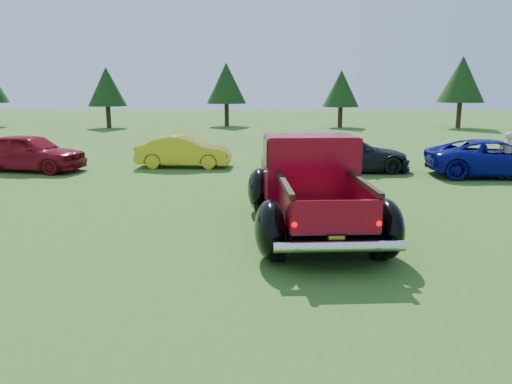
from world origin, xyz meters
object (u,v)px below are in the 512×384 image
Objects in this scene: show_car_red at (30,152)px; spectator at (507,155)px; tree_west at (107,87)px; tree_east at (462,79)px; show_car_blue at (496,158)px; tree_mid_left at (226,83)px; show_car_grey at (349,154)px; pickup_truck at (310,184)px; show_car_yellow at (184,152)px; tree_mid_right at (341,89)px.

show_car_red is 2.57× the size of spectator.
tree_west is 27.01m from tree_east.
tree_west is 29.36m from show_car_blue.
tree_west is at bearing -52.10° from spectator.
tree_mid_left is 1.10× the size of show_car_grey.
show_car_grey is at bearing -119.39° from tree_east.
tree_west is 1.11× the size of show_car_red.
pickup_truck is (13.47, -27.52, -2.12)m from tree_west.
show_car_grey is 2.82× the size of spectator.
pickup_truck is 12.40m from show_car_red.
tree_west reaches higher than pickup_truck.
show_car_grey is (2.03, 7.61, -0.33)m from pickup_truck.
tree_east is at bearing -41.43° from show_car_yellow.
show_car_blue is (-6.45, -21.33, -3.00)m from tree_east.
tree_west reaches higher than tree_mid_right.
tree_west is 1.24× the size of show_car_yellow.
tree_mid_right reaches higher than show_car_blue.
show_car_blue is at bearing -67.43° from spectator.
show_car_yellow is 2.29× the size of spectator.
pickup_truck is 3.58× the size of spectator.
tree_east is 22.76m from spectator.
tree_mid_left reaches higher than show_car_grey.
show_car_red is at bearing -10.00° from spectator.
tree_mid_left is 22.97m from show_car_red.
show_car_red is 5.74m from show_car_yellow.
pickup_truck is 9.50m from show_car_yellow.
tree_west is 0.92× the size of tree_mid_left.
show_car_red reaches higher than show_car_yellow.
tree_mid_right is 22.48m from spectator.
show_car_red is 0.91× the size of show_car_grey.
show_car_blue is (11.55, -22.83, -2.73)m from tree_mid_left.
show_car_blue is (2.55, -21.83, -2.32)m from tree_mid_right.
tree_west is 0.79× the size of pickup_truck.
tree_mid_right reaches higher than show_car_yellow.
tree_east is at bearing 59.58° from pickup_truck.
show_car_blue is at bearing -106.83° from tree_east.
tree_east reaches higher than tree_mid_left.
show_car_red is 17.06m from show_car_blue.
tree_mid_left reaches higher than spectator.
tree_east is (18.00, -1.50, 0.27)m from tree_mid_left.
show_car_red is 12.00m from show_car_grey.
tree_east is 1.30× the size of show_car_red.
show_car_grey is (6.50, -21.92, -2.72)m from tree_mid_left.
show_car_red is at bearing 101.74° from show_car_yellow.
show_car_red is at bearing -103.95° from tree_mid_left.
tree_mid_left is at bearing 175.24° from tree_east.
tree_mid_left is 1.20× the size of show_car_red.
tree_east reaches higher than tree_mid_right.
show_car_yellow is at bearing -132.38° from tree_east.
spectator is (5.26, -1.29, 0.15)m from show_car_grey.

